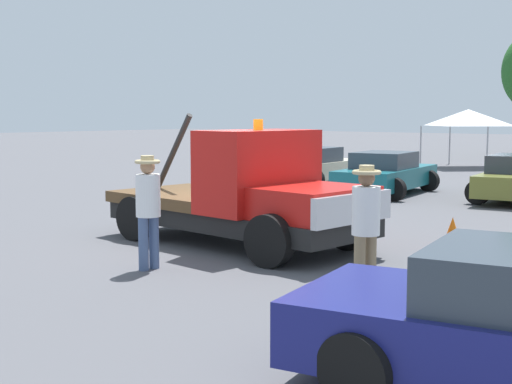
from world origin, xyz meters
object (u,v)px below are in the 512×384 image
object	(u,v)px
person_near_truck	(366,219)
canopy_tent_white	(468,118)
tow_truck	(248,197)
traffic_cone	(452,232)
parked_car_teal	(386,174)
parked_car_cream	(313,167)
person_at_hood	(148,203)

from	to	relation	value
person_near_truck	canopy_tent_white	bearing A→B (deg)	-55.84
tow_truck	canopy_tent_white	distance (m)	22.67
person_near_truck	traffic_cone	bearing A→B (deg)	-67.27
person_near_truck	parked_car_teal	xyz separation A→B (m)	(-5.95, 11.27, -0.41)
tow_truck	traffic_cone	distance (m)	3.94
parked_car_teal	canopy_tent_white	size ratio (longest dim) A/B	1.50
tow_truck	parked_car_cream	xyz separation A→B (m)	(-5.94, 10.64, -0.29)
traffic_cone	person_near_truck	bearing A→B (deg)	-81.51
person_near_truck	parked_car_cream	distance (m)	15.63
parked_car_teal	canopy_tent_white	xyz separation A→B (m)	(-2.68, 12.53, 1.69)
tow_truck	person_at_hood	world-z (taller)	tow_truck
tow_truck	traffic_cone	size ratio (longest dim) A/B	10.36
parked_car_teal	person_at_hood	bearing A→B (deg)	-176.97
person_near_truck	parked_car_teal	distance (m)	12.75
person_near_truck	person_at_hood	world-z (taller)	person_at_hood
traffic_cone	person_at_hood	bearing A→B (deg)	-119.67
tow_truck	parked_car_cream	distance (m)	12.19
canopy_tent_white	parked_car_teal	bearing A→B (deg)	-77.92
parked_car_teal	traffic_cone	distance (m)	8.76
canopy_tent_white	tow_truck	bearing A→B (deg)	-77.08
traffic_cone	tow_truck	bearing A→B (deg)	-138.89
parked_car_cream	person_at_hood	bearing A→B (deg)	-161.77
canopy_tent_white	traffic_cone	world-z (taller)	canopy_tent_white
person_near_truck	parked_car_teal	world-z (taller)	person_near_truck
person_at_hood	traffic_cone	world-z (taller)	person_at_hood
parked_car_teal	canopy_tent_white	distance (m)	12.93
person_at_hood	traffic_cone	distance (m)	5.91
tow_truck	person_at_hood	xyz separation A→B (m)	(0.03, -2.53, 0.14)
person_near_truck	parked_car_teal	bearing A→B (deg)	-47.94
parked_car_cream	traffic_cone	distance (m)	12.00
tow_truck	traffic_cone	bearing A→B (deg)	46.05
person_at_hood	parked_car_teal	size ratio (longest dim) A/B	0.38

